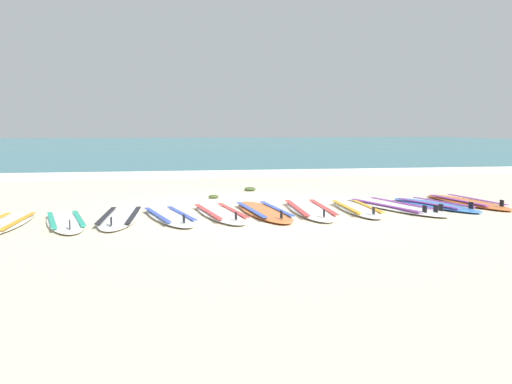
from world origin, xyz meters
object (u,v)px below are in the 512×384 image
at_px(surfboard_0, 5,223).
at_px(surfboard_4, 220,213).
at_px(surfboard_6, 310,209).
at_px(surfboard_8, 394,206).
at_px(surfboard_9, 435,205).
at_px(surfboard_1, 66,221).
at_px(surfboard_5, 264,211).
at_px(surfboard_2, 120,217).
at_px(surfboard_3, 169,216).
at_px(surfboard_7, 357,209).
at_px(surfboard_10, 467,202).

relative_size(surfboard_0, surfboard_4, 0.90).
xyz_separation_m(surfboard_6, surfboard_8, (1.49, 0.07, 0.00)).
xyz_separation_m(surfboard_6, surfboard_9, (2.27, 0.14, 0.00)).
height_order(surfboard_1, surfboard_5, same).
height_order(surfboard_0, surfboard_2, same).
distance_m(surfboard_4, surfboard_6, 1.48).
relative_size(surfboard_6, surfboard_8, 0.99).
bearing_deg(surfboard_0, surfboard_2, 9.79).
bearing_deg(surfboard_3, surfboard_7, 4.86).
bearing_deg(surfboard_1, surfboard_8, 6.43).
bearing_deg(surfboard_3, surfboard_5, 9.18).
relative_size(surfboard_6, surfboard_7, 1.19).
relative_size(surfboard_7, surfboard_9, 1.02).
bearing_deg(surfboard_9, surfboard_2, -175.46).
bearing_deg(surfboard_8, surfboard_7, -170.49).
bearing_deg(surfboard_9, surfboard_1, -173.75).
bearing_deg(surfboard_9, surfboard_0, -174.26).
bearing_deg(surfboard_6, surfboard_2, -174.60).
xyz_separation_m(surfboard_1, surfboard_2, (0.73, 0.24, -0.00)).
relative_size(surfboard_1, surfboard_7, 1.00).
bearing_deg(surfboard_9, surfboard_8, -174.95).
bearing_deg(surfboard_6, surfboard_0, -173.10).
distance_m(surfboard_4, surfboard_9, 3.75).
bearing_deg(surfboard_6, surfboard_3, -172.18).
distance_m(surfboard_1, surfboard_8, 5.23).
xyz_separation_m(surfboard_3, surfboard_10, (5.28, 0.70, -0.00)).
height_order(surfboard_0, surfboard_8, same).
distance_m(surfboard_1, surfboard_3, 1.46).
relative_size(surfboard_5, surfboard_6, 0.96).
height_order(surfboard_0, surfboard_7, same).
height_order(surfboard_3, surfboard_10, same).
bearing_deg(surfboard_10, surfboard_3, -172.47).
distance_m(surfboard_1, surfboard_10, 6.79).
height_order(surfboard_2, surfboard_4, same).
distance_m(surfboard_9, surfboard_10, 0.80).
bearing_deg(surfboard_0, surfboard_5, 7.25).
height_order(surfboard_0, surfboard_5, same).
xyz_separation_m(surfboard_7, surfboard_10, (2.24, 0.44, -0.00)).
relative_size(surfboard_3, surfboard_7, 1.02).
xyz_separation_m(surfboard_2, surfboard_9, (5.24, 0.42, 0.00)).
height_order(surfboard_5, surfboard_10, same).
bearing_deg(surfboard_1, surfboard_3, 8.22).
bearing_deg(surfboard_9, surfboard_4, -175.93).
distance_m(surfboard_2, surfboard_5, 2.21).
bearing_deg(surfboard_4, surfboard_3, -167.13).
xyz_separation_m(surfboard_2, surfboard_4, (1.50, 0.15, -0.00)).
height_order(surfboard_5, surfboard_8, same).
relative_size(surfboard_2, surfboard_8, 0.89).
bearing_deg(surfboard_5, surfboard_1, -171.30).
bearing_deg(surfboard_4, surfboard_10, 6.59).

